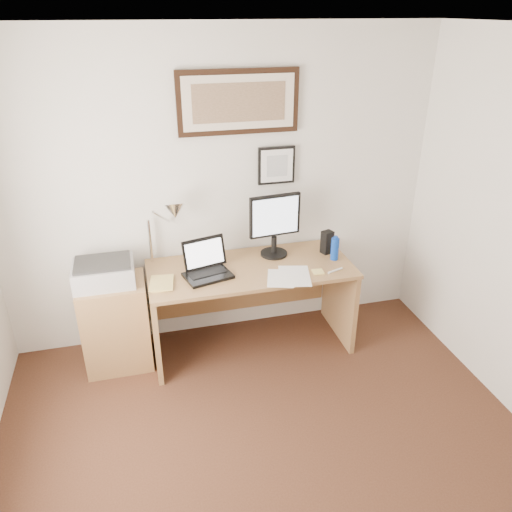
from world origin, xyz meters
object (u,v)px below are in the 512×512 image
object	(u,v)px
water_bottle	(335,249)
laptop	(207,267)
desk	(248,288)
side_cabinet	(116,324)
lcd_monitor	(275,222)
printer	(104,272)
book	(150,284)

from	to	relation	value
water_bottle	laptop	bearing A→B (deg)	179.70
water_bottle	desk	xyz separation A→B (m)	(-0.69, 0.12, -0.33)
side_cabinet	laptop	distance (m)	0.85
side_cabinet	desk	distance (m)	1.08
water_bottle	lcd_monitor	size ratio (longest dim) A/B	0.35
printer	laptop	bearing A→B (deg)	-6.85
side_cabinet	book	xyz separation A→B (m)	(0.29, -0.14, 0.39)
water_bottle	printer	xyz separation A→B (m)	(-1.79, 0.10, -0.02)
desk	water_bottle	bearing A→B (deg)	-9.64
laptop	desk	bearing A→B (deg)	17.66
water_bottle	laptop	distance (m)	1.04
side_cabinet	laptop	size ratio (longest dim) A/B	1.87
side_cabinet	laptop	bearing A→B (deg)	-6.05
side_cabinet	printer	bearing A→B (deg)	156.94
side_cabinet	printer	xyz separation A→B (m)	(-0.03, 0.01, 0.45)
lcd_monitor	book	bearing A→B (deg)	-166.35
laptop	lcd_monitor	size ratio (longest dim) A/B	0.75
side_cabinet	lcd_monitor	size ratio (longest dim) A/B	1.40
book	printer	xyz separation A→B (m)	(-0.32, 0.15, 0.06)
desk	printer	world-z (taller)	printer
lcd_monitor	printer	world-z (taller)	lcd_monitor
desk	lcd_monitor	xyz separation A→B (m)	(0.24, 0.07, 0.53)
side_cabinet	book	world-z (taller)	book
lcd_monitor	printer	distance (m)	1.36
printer	side_cabinet	bearing A→B (deg)	-23.06
desk	printer	distance (m)	1.14
printer	lcd_monitor	bearing A→B (deg)	4.07
laptop	book	bearing A→B (deg)	-171.81
book	printer	bearing A→B (deg)	154.45
book	desk	bearing A→B (deg)	12.51
book	lcd_monitor	world-z (taller)	lcd_monitor
side_cabinet	desk	size ratio (longest dim) A/B	0.46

